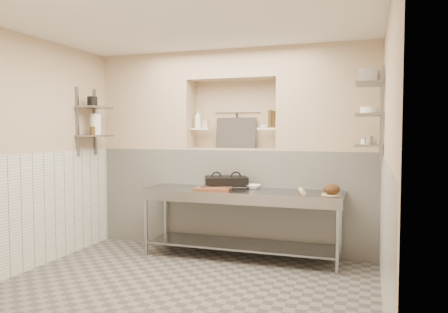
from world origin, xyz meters
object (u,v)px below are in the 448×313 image
at_px(rolling_pin, 302,191).
at_px(bottle_soap, 198,119).
at_px(prep_table, 241,210).
at_px(mixing_bowl, 252,187).
at_px(bread_loaf, 332,189).
at_px(bowl_alcove, 264,126).
at_px(panini_press, 226,182).
at_px(jug_left, 96,124).
at_px(cutting_board, 213,189).

height_order(rolling_pin, bottle_soap, bottle_soap).
relative_size(prep_table, mixing_bowl, 11.45).
distance_m(mixing_bowl, bread_loaf, 1.09).
height_order(bottle_soap, bowl_alcove, bottle_soap).
xyz_separation_m(prep_table, bread_loaf, (1.15, -0.09, 0.33)).
xyz_separation_m(bottle_soap, bowl_alcove, (0.99, 0.01, -0.11)).
height_order(panini_press, jug_left, jug_left).
distance_m(rolling_pin, bread_loaf, 0.36).
bearing_deg(bowl_alcove, bottle_soap, -179.33).
bearing_deg(bottle_soap, cutting_board, -55.15).
distance_m(panini_press, rolling_pin, 1.07).
distance_m(panini_press, mixing_bowl, 0.36).
bearing_deg(mixing_bowl, bowl_alcove, 78.94).
bearing_deg(bottle_soap, bowl_alcove, 0.67).
bearing_deg(bottle_soap, mixing_bowl, -21.33).
relative_size(panini_press, mixing_bowl, 2.97).
bearing_deg(prep_table, bread_loaf, -4.63).
xyz_separation_m(cutting_board, bread_loaf, (1.48, 0.07, 0.05)).
distance_m(mixing_bowl, rolling_pin, 0.74).
height_order(mixing_bowl, bowl_alcove, bowl_alcove).
bearing_deg(jug_left, panini_press, 8.27).
relative_size(mixing_bowl, bread_loaf, 1.12).
bearing_deg(mixing_bowl, panini_press, -175.86).
bearing_deg(prep_table, cutting_board, -152.93).
xyz_separation_m(mixing_bowl, bowl_alcove, (0.07, 0.37, 0.81)).
bearing_deg(bowl_alcove, jug_left, -163.76).
bearing_deg(cutting_board, bottle_soap, 124.85).
relative_size(panini_press, jug_left, 2.27).
xyz_separation_m(panini_press, bottle_soap, (-0.56, 0.38, 0.87)).
relative_size(cutting_board, mixing_bowl, 2.01).
relative_size(rolling_pin, bottle_soap, 1.48).
distance_m(mixing_bowl, bowl_alcove, 0.89).
bearing_deg(bread_loaf, bowl_alcove, 146.54).
bearing_deg(panini_press, bottle_soap, 122.26).
xyz_separation_m(rolling_pin, bottle_soap, (-1.61, 0.60, 0.91)).
bearing_deg(prep_table, rolling_pin, -4.33).
bearing_deg(bread_loaf, mixing_bowl, 165.24).
distance_m(cutting_board, bread_loaf, 1.48).
distance_m(panini_press, jug_left, 2.04).
height_order(mixing_bowl, bread_loaf, bread_loaf).
height_order(bread_loaf, jug_left, jug_left).
bearing_deg(bottle_soap, bread_loaf, -17.89).
bearing_deg(panini_press, mixing_bowl, -19.25).
xyz_separation_m(bread_loaf, bottle_soap, (-1.97, 0.64, 0.87)).
relative_size(bottle_soap, bowl_alcove, 1.97).
bearing_deg(bread_loaf, jug_left, -179.67).
bearing_deg(cutting_board, prep_table, 27.07).
relative_size(rolling_pin, bread_loaf, 1.90).
xyz_separation_m(rolling_pin, bread_loaf, (0.36, -0.03, 0.05)).
bearing_deg(bread_loaf, cutting_board, -177.19).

